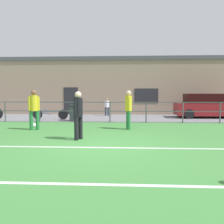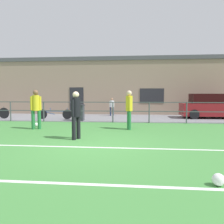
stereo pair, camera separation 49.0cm
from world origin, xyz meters
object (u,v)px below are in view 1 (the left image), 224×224
(trash_bin_0, at_px, (75,113))
(bicycle_parked_0, at_px, (50,114))
(player_striker, at_px, (128,107))
(spectator_child, at_px, (107,106))
(player_winger, at_px, (34,107))
(soccer_ball_spare, at_px, (34,125))
(parked_car_red, at_px, (206,106))
(player_goalkeeper, at_px, (78,112))

(trash_bin_0, bearing_deg, bicycle_parked_0, 159.29)
(player_striker, relative_size, spectator_child, 1.36)
(player_winger, distance_m, trash_bin_0, 3.63)
(spectator_child, bearing_deg, bicycle_parked_0, 22.45)
(soccer_ball_spare, relative_size, spectator_child, 0.17)
(player_winger, distance_m, parked_car_red, 11.02)
(spectator_child, distance_m, parked_car_red, 6.76)
(player_striker, height_order, player_winger, player_winger)
(player_goalkeeper, height_order, player_winger, player_winger)
(soccer_ball_spare, bearing_deg, player_winger, -66.67)
(bicycle_parked_0, bearing_deg, trash_bin_0, -20.71)
(soccer_ball_spare, height_order, bicycle_parked_0, bicycle_parked_0)
(player_goalkeeper, relative_size, trash_bin_0, 1.77)
(soccer_ball_spare, relative_size, bicycle_parked_0, 0.10)
(player_goalkeeper, bearing_deg, player_winger, 72.78)
(parked_car_red, bearing_deg, soccer_ball_spare, -152.29)
(parked_car_red, xyz_separation_m, bicycle_parked_0, (-10.00, -1.67, -0.43))
(player_striker, relative_size, trash_bin_0, 1.85)
(parked_car_red, bearing_deg, player_goalkeeper, -131.68)
(player_striker, xyz_separation_m, player_winger, (-4.16, -0.35, 0.02))
(parked_car_red, relative_size, trash_bin_0, 4.34)
(spectator_child, distance_m, trash_bin_0, 3.69)
(bicycle_parked_0, relative_size, trash_bin_0, 2.34)
(player_goalkeeper, xyz_separation_m, trash_bin_0, (-1.29, 5.57, -0.45))
(soccer_ball_spare, distance_m, parked_car_red, 10.97)
(parked_car_red, bearing_deg, spectator_child, 171.53)
(soccer_ball_spare, relative_size, parked_car_red, 0.05)
(bicycle_parked_0, height_order, trash_bin_0, trash_bin_0)
(player_striker, height_order, bicycle_parked_0, player_striker)
(player_striker, bearing_deg, parked_car_red, 127.06)
(player_winger, height_order, soccer_ball_spare, player_winger)
(player_winger, bearing_deg, player_goalkeeper, 112.46)
(spectator_child, bearing_deg, soccer_ball_spare, 47.37)
(parked_car_red, height_order, trash_bin_0, parked_car_red)
(player_goalkeeper, xyz_separation_m, soccer_ball_spare, (-2.67, 2.79, -0.84))
(player_goalkeeper, relative_size, player_striker, 0.96)
(player_goalkeeper, relative_size, parked_car_red, 0.41)
(spectator_child, bearing_deg, player_goalkeeper, 71.51)
(player_goalkeeper, xyz_separation_m, parked_car_red, (7.02, 7.88, -0.18))
(soccer_ball_spare, xyz_separation_m, trash_bin_0, (1.39, 2.78, 0.39))
(player_winger, bearing_deg, bicycle_parked_0, -107.38)
(trash_bin_0, bearing_deg, parked_car_red, 15.56)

